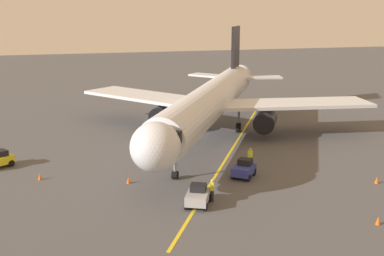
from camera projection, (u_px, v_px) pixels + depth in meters
name	position (u px, v px, depth m)	size (l,w,h in m)	color
ground_plane	(198.00, 135.00, 52.00)	(220.00, 220.00, 0.00)	#4C4C4F
apron_lead_in_line	(230.00, 153.00, 45.30)	(0.24, 40.00, 0.01)	yellow
airplane	(211.00, 101.00, 50.18)	(30.68, 36.31, 11.50)	silver
ground_crew_marshaller	(212.00, 190.00, 33.49)	(0.38, 0.46, 1.71)	#23232D
ground_crew_wing_walker	(250.00, 157.00, 41.11)	(0.44, 0.31, 1.71)	#23232D
tug_near_nose	(244.00, 169.00, 38.53)	(2.63, 2.72, 1.50)	#2D3899
tug_starboard_side	(198.00, 196.00, 32.85)	(2.35, 2.72, 1.50)	#9E9EA3
safety_cone_nose_left	(129.00, 180.00, 37.19)	(0.32, 0.32, 0.55)	#F2590F
safety_cone_nose_right	(377.00, 180.00, 37.20)	(0.32, 0.32, 0.55)	#F2590F
safety_cone_wing_port	(40.00, 176.00, 38.02)	(0.32, 0.32, 0.55)	#F2590F
safety_cone_wing_starboard	(378.00, 221.00, 29.97)	(0.32, 0.32, 0.55)	#F2590F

